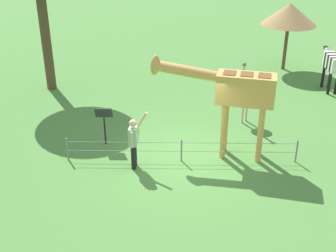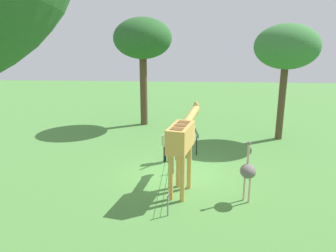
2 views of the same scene
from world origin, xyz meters
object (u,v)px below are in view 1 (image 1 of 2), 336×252
at_px(giraffe, 235,92).
at_px(zebra, 332,64).
at_px(shade_hut_near, 289,14).
at_px(visitor, 134,140).
at_px(ostrich, 246,92).
at_px(info_sign, 104,118).

height_order(giraffe, zebra, giraffe).
distance_m(giraffe, shade_hut_near, 8.85).
bearing_deg(shade_hut_near, visitor, 54.59).
bearing_deg(visitor, ostrich, -139.65).
xyz_separation_m(visitor, zebra, (-7.69, -6.30, 0.26)).
height_order(visitor, zebra, visitor).
bearing_deg(ostrich, giraffe, 72.46).
xyz_separation_m(zebra, info_sign, (8.77, 4.88, -0.21)).
height_order(shade_hut_near, info_sign, shade_hut_near).
xyz_separation_m(visitor, shade_hut_near, (-6.36, -8.95, 1.71)).
xyz_separation_m(giraffe, ostrich, (-0.75, -2.36, -0.95)).
bearing_deg(giraffe, zebra, -130.63).
relative_size(giraffe, shade_hut_near, 1.21).
distance_m(zebra, shade_hut_near, 3.30).
bearing_deg(zebra, shade_hut_near, -63.34).
xyz_separation_m(visitor, ostrich, (-3.71, -3.15, 0.27)).
bearing_deg(zebra, info_sign, 29.12).
distance_m(visitor, shade_hut_near, 11.11).
bearing_deg(visitor, zebra, -140.67).
relative_size(zebra, info_sign, 1.37).
bearing_deg(visitor, info_sign, -52.71).
bearing_deg(zebra, ostrich, 38.35).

